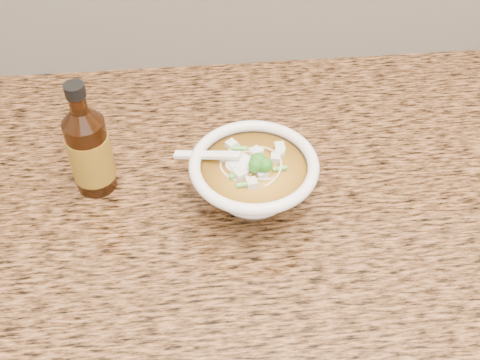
{
  "coord_description": "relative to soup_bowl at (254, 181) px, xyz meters",
  "views": [
    {
      "loc": [
        -0.25,
        1.02,
        1.58
      ],
      "look_at": [
        -0.19,
        1.62,
        0.95
      ],
      "focal_mm": 45.0,
      "sensor_mm": 36.0,
      "label": 1
    }
  ],
  "objects": [
    {
      "name": "cabinet",
      "position": [
        0.17,
        0.05,
        -0.51
      ],
      "size": [
        4.0,
        0.65,
        0.86
      ],
      "primitive_type": "cube",
      "color": "#381B10",
      "rests_on": "ground"
    },
    {
      "name": "counter_slab",
      "position": [
        0.17,
        0.05,
        -0.06
      ],
      "size": [
        4.0,
        0.68,
        0.04
      ],
      "primitive_type": "cube",
      "color": "brown",
      "rests_on": "cabinet"
    },
    {
      "name": "soup_bowl",
      "position": [
        0.0,
        0.0,
        0.0
      ],
      "size": [
        0.21,
        0.19,
        0.1
      ],
      "rotation": [
        0.0,
        0.0,
        -0.29
      ],
      "color": "white",
      "rests_on": "counter_slab"
    },
    {
      "name": "hot_sauce_bottle",
      "position": [
        -0.24,
        0.06,
        0.03
      ],
      "size": [
        0.06,
        0.06,
        0.19
      ],
      "rotation": [
        0.0,
        0.0,
        -0.01
      ],
      "color": "#3B1A08",
      "rests_on": "counter_slab"
    }
  ]
}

